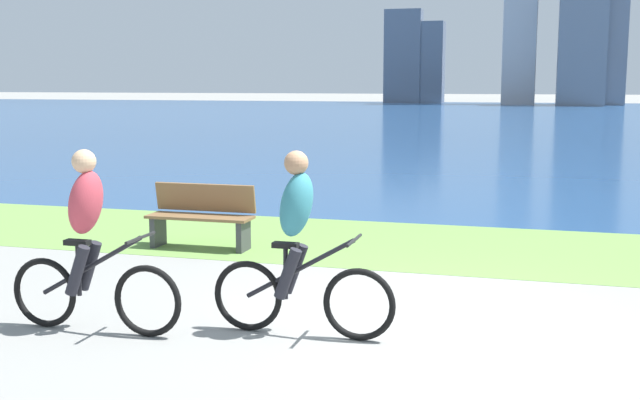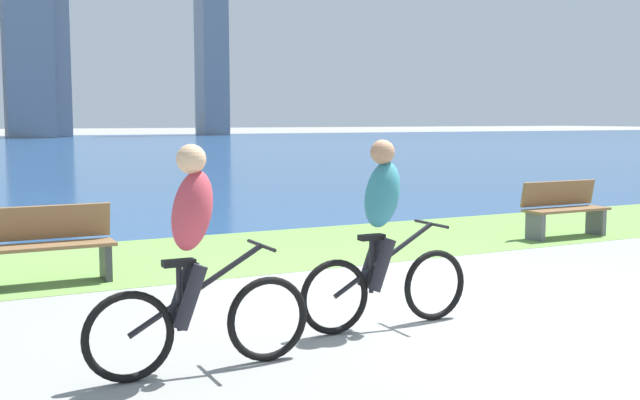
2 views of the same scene
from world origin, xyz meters
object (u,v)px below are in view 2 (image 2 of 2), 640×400
Objects in this scene: bench_near_path at (46,245)px; cyclist_trailing at (195,261)px; bench_far_along_path at (564,209)px; cyclist_lead at (383,236)px.

cyclist_trailing is at bearing -81.30° from bench_near_path.
cyclist_trailing is 1.17× the size of bench_far_along_path.
cyclist_trailing reaches higher than bench_far_along_path.
bench_far_along_path is at bearing 31.06° from cyclist_lead.
cyclist_trailing reaches higher than cyclist_lead.
cyclist_trailing is 1.17× the size of bench_near_path.
bench_near_path is 7.89m from bench_far_along_path.
cyclist_lead is 1.16× the size of bench_near_path.
cyclist_lead is at bearing -148.94° from bench_far_along_path.
cyclist_trailing is at bearing -153.26° from bench_far_along_path.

